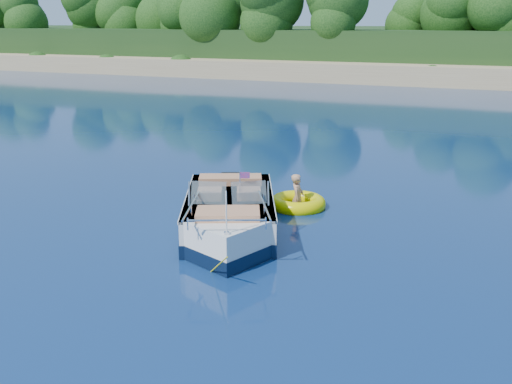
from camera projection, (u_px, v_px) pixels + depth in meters
ground at (176, 240)px, 12.70m from camera, size 160.00×160.00×0.00m
shoreline at (441, 54)px, 68.95m from camera, size 170.00×59.00×6.00m
treeline at (422, 11)px, 47.45m from camera, size 150.00×7.12×8.19m
motorboat at (229, 219)px, 12.99m from camera, size 3.41×5.26×1.88m
tow_tube at (298, 203)px, 14.95m from camera, size 1.53×1.53×0.39m
boy at (297, 207)px, 15.00m from camera, size 0.44×0.77×1.42m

